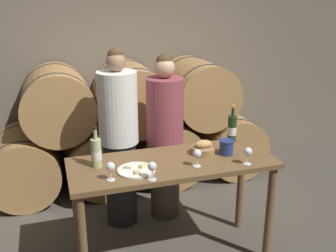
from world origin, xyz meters
TOP-DOWN VIEW (x-y plane):
  - stone_wall_back at (0.00, 2.08)m, footprint 10.00×0.12m
  - barrel_stack at (-0.00, 1.52)m, footprint 3.17×0.88m
  - tasting_table at (0.00, 0.00)m, footprint 1.63×0.63m
  - person_left at (-0.30, 0.70)m, footprint 0.36×0.36m
  - person_right at (0.15, 0.70)m, footprint 0.35×0.35m
  - wine_bottle_red at (0.64, 0.26)m, footprint 0.08×0.08m
  - wine_bottle_white at (-0.58, 0.07)m, footprint 0.08×0.08m
  - blue_crock at (0.46, 0.00)m, footprint 0.12×0.12m
  - bread_basket at (0.29, 0.07)m, footprint 0.19×0.19m
  - cheese_plate at (-0.32, -0.10)m, footprint 0.28×0.28m
  - wine_glass_far_left at (-0.52, -0.19)m, footprint 0.06×0.06m
  - wine_glass_left at (-0.24, -0.27)m, footprint 0.06×0.06m
  - wine_glass_center at (0.15, -0.15)m, footprint 0.06×0.06m
  - wine_glass_right at (0.53, -0.23)m, footprint 0.06×0.06m

SIDE VIEW (x-z plane):
  - barrel_stack at x=0.00m, z-range -0.05..1.37m
  - tasting_table at x=0.00m, z-range 0.32..1.21m
  - person_right at x=0.15m, z-range 0.01..1.64m
  - person_left at x=-0.30m, z-range 0.01..1.71m
  - cheese_plate at x=-0.32m, z-range 0.89..0.93m
  - bread_basket at x=0.29m, z-range 0.89..1.00m
  - blue_crock at x=0.46m, z-range 0.91..1.03m
  - wine_glass_far_left at x=-0.52m, z-range 0.93..1.07m
  - wine_glass_left at x=-0.24m, z-range 0.93..1.07m
  - wine_glass_center at x=0.15m, z-range 0.93..1.07m
  - wine_glass_right at x=0.53m, z-range 0.93..1.07m
  - wine_bottle_white at x=-0.58m, z-range 0.85..1.17m
  - wine_bottle_red at x=0.64m, z-range 0.85..1.18m
  - stone_wall_back at x=0.00m, z-range 0.00..3.20m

